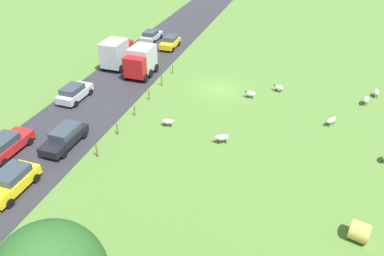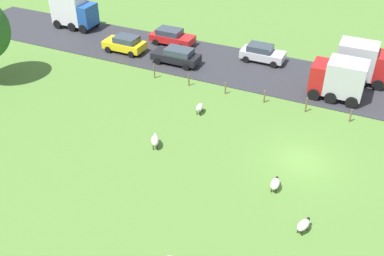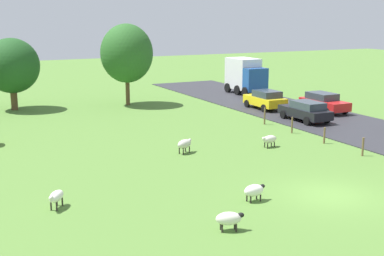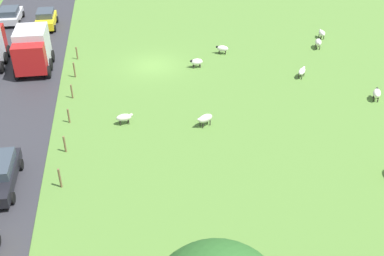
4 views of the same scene
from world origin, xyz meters
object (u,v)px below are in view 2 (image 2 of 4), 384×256
(sheep_5, at_px, (275,184))
(car_4, at_px, (125,44))
(sheep_6, at_px, (200,108))
(truck_2, at_px, (74,11))
(sheep_4, at_px, (155,140))
(sheep_3, at_px, (303,225))
(car_2, at_px, (177,56))
(truck_1, at_px, (339,78))
(truck_0, at_px, (362,62))
(car_1, at_px, (172,36))
(car_3, at_px, (262,53))

(sheep_5, distance_m, car_4, 23.39)
(sheep_6, height_order, truck_2, truck_2)
(sheep_4, bearing_deg, sheep_3, -107.12)
(sheep_4, bearing_deg, car_2, 19.85)
(sheep_4, xyz_separation_m, sheep_5, (-0.81, -8.81, -0.07))
(sheep_4, height_order, sheep_6, sheep_4)
(sheep_6, bearing_deg, truck_1, -53.02)
(truck_0, relative_size, car_2, 0.96)
(car_1, bearing_deg, sheep_3, -137.33)
(sheep_4, bearing_deg, car_1, 23.23)
(truck_1, bearing_deg, sheep_3, -176.59)
(car_4, bearing_deg, truck_1, -91.06)
(truck_1, relative_size, car_3, 1.02)
(sheep_5, relative_size, car_2, 0.24)
(sheep_3, bearing_deg, truck_0, -1.22)
(sheep_5, relative_size, truck_2, 0.23)
(sheep_6, bearing_deg, car_4, 57.18)
(truck_0, height_order, truck_1, truck_0)
(sheep_6, xyz_separation_m, car_1, (10.88, 7.97, 0.38))
(sheep_4, xyz_separation_m, sheep_6, (5.33, -1.01, -0.06))
(sheep_6, bearing_deg, sheep_3, -130.84)
(sheep_4, xyz_separation_m, truck_1, (12.26, -10.22, 1.23))
(truck_2, relative_size, car_1, 1.06)
(car_1, relative_size, car_4, 1.10)
(truck_0, bearing_deg, truck_2, 90.42)
(car_1, bearing_deg, truck_0, -90.31)
(sheep_6, bearing_deg, car_3, -8.45)
(sheep_6, bearing_deg, sheep_5, -128.21)
(car_2, bearing_deg, sheep_5, -134.79)
(car_2, height_order, car_3, car_3)
(car_4, bearing_deg, sheep_5, -125.10)
(sheep_4, bearing_deg, sheep_6, -10.76)
(sheep_4, height_order, car_4, car_4)
(truck_2, distance_m, car_2, 14.85)
(sheep_5, height_order, truck_0, truck_0)
(sheep_3, height_order, car_1, car_1)
(car_2, bearing_deg, car_1, 32.99)
(truck_2, relative_size, car_4, 1.17)
(sheep_4, relative_size, car_2, 0.27)
(truck_2, bearing_deg, car_2, -103.73)
(truck_2, xyz_separation_m, car_3, (0.35, -21.49, -1.06))
(sheep_4, relative_size, truck_0, 0.28)
(car_1, bearing_deg, truck_2, 91.56)
(sheep_6, relative_size, car_1, 0.26)
(sheep_5, bearing_deg, sheep_3, -138.29)
(truck_2, xyz_separation_m, car_1, (0.32, -11.90, -1.06))
(car_3, bearing_deg, truck_2, 90.94)
(sheep_5, relative_size, truck_0, 0.25)
(sheep_4, distance_m, truck_0, 19.88)
(truck_1, distance_m, car_2, 14.72)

